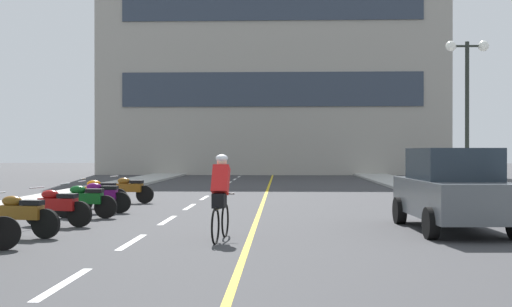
{
  "coord_description": "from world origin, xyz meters",
  "views": [
    {
      "loc": [
        0.88,
        -2.67,
        1.76
      ],
      "look_at": [
        -0.07,
        22.0,
        1.66
      ],
      "focal_mm": 46.59,
      "sensor_mm": 36.0,
      "label": 1
    }
  ],
  "objects": [
    {
      "name": "parked_car_near",
      "position": [
        4.64,
        12.07,
        0.92
      ],
      "size": [
        2.08,
        4.27,
        1.82
      ],
      "color": "black",
      "rests_on": "ground"
    },
    {
      "name": "motorcycle_5",
      "position": [
        -4.31,
        12.51,
        0.47
      ],
      "size": [
        1.69,
        0.63,
        0.92
      ],
      "color": "black",
      "rests_on": "ground"
    },
    {
      "name": "motorcycle_6",
      "position": [
        -4.25,
        14.43,
        0.47
      ],
      "size": [
        1.7,
        0.6,
        0.92
      ],
      "color": "black",
      "rests_on": "ground"
    },
    {
      "name": "lane_dash_3",
      "position": [
        -2.0,
        14.0,
        0.0
      ],
      "size": [
        0.14,
        2.2,
        0.01
      ],
      "primitive_type": "cube",
      "color": "silver",
      "rests_on": "ground"
    },
    {
      "name": "motorcycle_4",
      "position": [
        -4.39,
        10.51,
        0.47
      ],
      "size": [
        1.69,
        0.61,
        0.92
      ],
      "color": "black",
      "rests_on": "ground"
    },
    {
      "name": "lane_dash_5",
      "position": [
        -2.0,
        22.0,
        0.0
      ],
      "size": [
        0.14,
        2.2,
        0.01
      ],
      "primitive_type": "cube",
      "color": "silver",
      "rests_on": "ground"
    },
    {
      "name": "lane_dash_11",
      "position": [
        -2.0,
        46.0,
        0.0
      ],
      "size": [
        0.14,
        2.2,
        0.01
      ],
      "primitive_type": "cube",
      "color": "silver",
      "rests_on": "ground"
    },
    {
      "name": "ground_plane",
      "position": [
        0.0,
        21.0,
        0.0
      ],
      "size": [
        140.0,
        140.0,
        0.0
      ],
      "primitive_type": "plane",
      "color": "#38383A"
    },
    {
      "name": "lane_dash_9",
      "position": [
        -2.0,
        38.0,
        0.0
      ],
      "size": [
        0.14,
        2.2,
        0.01
      ],
      "primitive_type": "cube",
      "color": "silver",
      "rests_on": "ground"
    },
    {
      "name": "lane_dash_4",
      "position": [
        -2.0,
        18.0,
        0.0
      ],
      "size": [
        0.14,
        2.2,
        0.01
      ],
      "primitive_type": "cube",
      "color": "silver",
      "rests_on": "ground"
    },
    {
      "name": "lane_dash_8",
      "position": [
        -2.0,
        34.0,
        0.0
      ],
      "size": [
        0.14,
        2.2,
        0.01
      ],
      "primitive_type": "cube",
      "color": "silver",
      "rests_on": "ground"
    },
    {
      "name": "lane_dash_7",
      "position": [
        -2.0,
        30.0,
        0.0
      ],
      "size": [
        0.14,
        2.2,
        0.01
      ],
      "primitive_type": "cube",
      "color": "silver",
      "rests_on": "ground"
    },
    {
      "name": "street_lamp_mid",
      "position": [
        7.2,
        20.19,
        4.03
      ],
      "size": [
        1.46,
        0.36,
        5.39
      ],
      "color": "black",
      "rests_on": "curb_right"
    },
    {
      "name": "motorcycle_9",
      "position": [
        -4.24,
        19.41,
        0.47
      ],
      "size": [
        1.69,
        0.6,
        0.92
      ],
      "color": "black",
      "rests_on": "ground"
    },
    {
      "name": "curb_right",
      "position": [
        7.2,
        24.0,
        0.06
      ],
      "size": [
        2.4,
        72.0,
        0.12
      ],
      "primitive_type": "cube",
      "color": "#A8A8A3",
      "rests_on": "ground"
    },
    {
      "name": "motorcycle_7",
      "position": [
        -4.22,
        15.84,
        0.47
      ],
      "size": [
        1.7,
        0.6,
        0.92
      ],
      "color": "black",
      "rests_on": "ground"
    },
    {
      "name": "lane_dash_2",
      "position": [
        -2.0,
        10.0,
        0.0
      ],
      "size": [
        0.14,
        2.2,
        0.01
      ],
      "primitive_type": "cube",
      "color": "silver",
      "rests_on": "ground"
    },
    {
      "name": "curb_left",
      "position": [
        -7.2,
        24.0,
        0.06
      ],
      "size": [
        2.4,
        72.0,
        0.12
      ],
      "primitive_type": "cube",
      "color": "#A8A8A3",
      "rests_on": "ground"
    },
    {
      "name": "lane_dash_6",
      "position": [
        -2.0,
        26.0,
        0.0
      ],
      "size": [
        0.14,
        2.2,
        0.01
      ],
      "primitive_type": "cube",
      "color": "silver",
      "rests_on": "ground"
    },
    {
      "name": "centre_line_yellow",
      "position": [
        0.25,
        24.0,
        0.0
      ],
      "size": [
        0.12,
        66.0,
        0.01
      ],
      "primitive_type": "cube",
      "color": "gold",
      "rests_on": "ground"
    },
    {
      "name": "motorcycle_8",
      "position": [
        -4.71,
        17.55,
        0.47
      ],
      "size": [
        1.7,
        0.6,
        0.92
      ],
      "color": "black",
      "rests_on": "ground"
    },
    {
      "name": "cyclist_rider",
      "position": [
        -0.32,
        10.31,
        0.89
      ],
      "size": [
        0.43,
        1.77,
        1.71
      ],
      "color": "black",
      "rests_on": "ground"
    },
    {
      "name": "office_building",
      "position": [
        0.17,
        48.77,
        10.29
      ],
      "size": [
        25.74,
        7.65,
        20.58
      ],
      "color": "#9E998E",
      "rests_on": "ground"
    },
    {
      "name": "lane_dash_1",
      "position": [
        -2.0,
        6.0,
        0.0
      ],
      "size": [
        0.14,
        2.2,
        0.01
      ],
      "primitive_type": "cube",
      "color": "silver",
      "rests_on": "ground"
    },
    {
      "name": "lane_dash_10",
      "position": [
        -2.0,
        42.0,
        0.0
      ],
      "size": [
        0.14,
        2.2,
        0.01
      ],
      "primitive_type": "cube",
      "color": "silver",
      "rests_on": "ground"
    }
  ]
}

